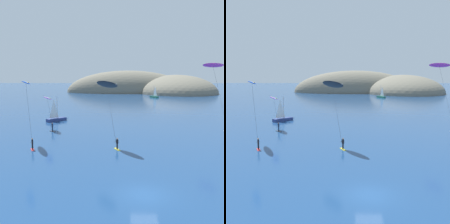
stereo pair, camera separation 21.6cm
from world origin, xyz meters
TOP-DOWN VIEW (x-y plane):
  - ground_plane at (0.00, 0.00)m, footprint 600.00×600.00m
  - headland_island at (10.56, 142.28)m, footprint 85.49×58.56m
  - sailboat_near at (-17.11, 39.19)m, footprint 4.67×5.09m
  - sailboat_far at (11.97, 104.04)m, footprint 4.06×5.50m
  - kitesurfer_blue at (-16.80, 18.28)m, footprint 4.33×7.79m
  - kitesurfer_purple at (-16.58, 29.60)m, footprint 3.82×5.61m
  - kitesurfer_black at (-4.32, 17.21)m, footprint 4.25×5.49m
  - kitesurfer_magenta at (15.74, 31.89)m, footprint 4.78×6.75m

SIDE VIEW (x-z plane):
  - ground_plane at x=0.00m, z-range 0.00..0.00m
  - headland_island at x=10.56m, z-range -12.62..12.62m
  - sailboat_near at x=-17.11m, z-range -2.21..3.49m
  - sailboat_far at x=11.97m, z-range -2.21..3.49m
  - kitesurfer_purple at x=-16.58m, z-range 2.38..8.79m
  - kitesurfer_black at x=-4.32m, z-range 3.73..13.62m
  - kitesurfer_blue at x=-16.80m, z-range 3.81..13.61m
  - kitesurfer_magenta at x=15.74m, z-range 4.98..17.94m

